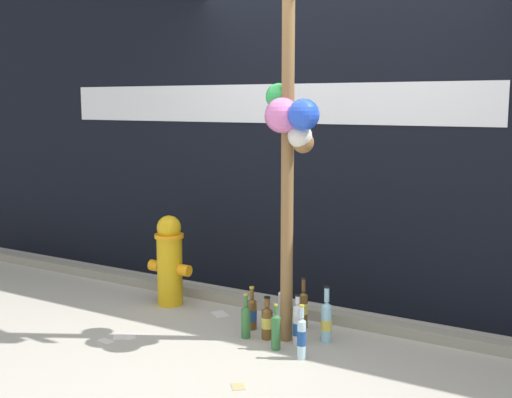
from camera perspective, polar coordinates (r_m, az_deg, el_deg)
ground_plane at (r=4.34m, az=0.24°, el=-13.66°), size 14.00×14.00×0.00m
building_wall at (r=5.18m, az=7.67°, el=7.26°), size 10.00×0.21×3.06m
curb_strip at (r=5.02m, az=5.21°, el=-10.07°), size 8.00×0.12×0.08m
memorial_post at (r=4.25m, az=3.04°, el=9.88°), size 0.50×0.36×2.94m
fire_hydrant at (r=5.29m, az=-7.67°, el=-5.37°), size 0.39×0.24×0.74m
bottle_0 at (r=4.79m, az=4.22°, el=-9.60°), size 0.07×0.07×0.38m
bottle_1 at (r=4.38m, az=1.78°, el=-11.59°), size 0.06×0.06×0.31m
bottle_2 at (r=4.57m, az=0.99°, el=-10.81°), size 0.08×0.08×0.30m
bottle_3 at (r=4.46m, az=3.69°, el=-11.02°), size 0.06×0.06×0.35m
bottle_4 at (r=4.58m, az=-0.91°, el=-10.71°), size 0.07×0.07×0.32m
bottle_5 at (r=4.23m, az=4.06°, el=-12.09°), size 0.06×0.06×0.36m
bottle_6 at (r=4.75m, az=-0.37°, el=-10.07°), size 0.07×0.07×0.32m
bottle_7 at (r=4.53m, az=6.26°, el=-10.66°), size 0.08×0.08×0.40m
bottle_8 at (r=4.84m, az=2.40°, el=-9.36°), size 0.07×0.07×0.37m
litter_0 at (r=3.90m, az=-1.60°, el=-16.28°), size 0.12×0.12×0.01m
litter_1 at (r=4.73m, az=-11.60°, el=-11.85°), size 0.18×0.18×0.01m
litter_2 at (r=5.11m, az=-3.23°, el=-10.12°), size 0.19×0.17×0.01m
litter_3 at (r=4.68m, az=-13.19°, el=-12.15°), size 0.12×0.08×0.01m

